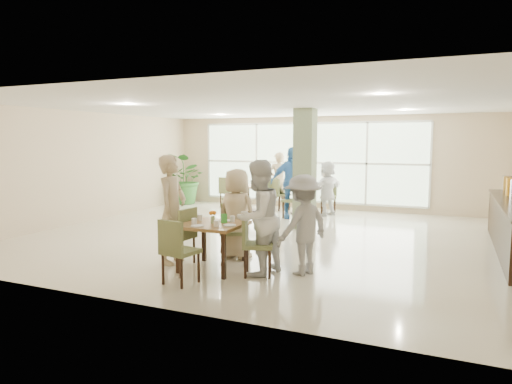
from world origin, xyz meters
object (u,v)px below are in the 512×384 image
at_px(round_table_left, 248,192).
at_px(teen_right, 258,218).
at_px(teen_left, 172,209).
at_px(teen_standing, 303,225).
at_px(potted_plant, 186,179).
at_px(teen_far, 237,214).
at_px(adult_a, 291,183).
at_px(adult_standing, 279,181).
at_px(main_table, 213,229).
at_px(adult_b, 327,188).
at_px(round_table_right, 301,193).

height_order(round_table_left, teen_right, teen_right).
bearing_deg(teen_left, teen_standing, -90.58).
bearing_deg(potted_plant, teen_far, -50.80).
bearing_deg(teen_far, adult_a, -74.33).
relative_size(adult_a, adult_standing, 1.10).
relative_size(main_table, adult_b, 0.62).
xyz_separation_m(adult_a, adult_standing, (-0.89, 1.41, -0.08)).
bearing_deg(adult_a, teen_left, -117.55).
bearing_deg(adult_a, round_table_left, 132.82).
relative_size(main_table, potted_plant, 0.57).
distance_m(main_table, adult_standing, 6.75).
height_order(main_table, round_table_left, same).
bearing_deg(adult_a, potted_plant, 139.17).
bearing_deg(teen_left, potted_plant, 23.65).
distance_m(round_table_left, potted_plant, 2.57).
bearing_deg(round_table_right, teen_left, -93.51).
bearing_deg(potted_plant, adult_b, -5.42).
bearing_deg(teen_far, adult_standing, -67.45).
height_order(main_table, adult_b, adult_b).
bearing_deg(teen_left, adult_b, -17.50).
xyz_separation_m(round_table_right, teen_far, (0.50, -5.19, 0.21)).
xyz_separation_m(round_table_right, adult_a, (-0.03, -0.79, 0.37)).
relative_size(teen_standing, adult_standing, 0.89).
bearing_deg(round_table_right, adult_b, -0.08).
bearing_deg(teen_far, teen_left, 48.07).
height_order(round_table_right, teen_standing, teen_standing).
bearing_deg(adult_a, main_table, -108.41).
bearing_deg(adult_b, teen_far, 21.04).
bearing_deg(main_table, teen_left, 173.33).
height_order(teen_far, teen_right, teen_right).
distance_m(adult_a, adult_b, 1.12).
bearing_deg(teen_right, teen_left, -76.04).
relative_size(teen_standing, adult_b, 1.02).
distance_m(round_table_right, potted_plant, 4.14).
bearing_deg(adult_a, adult_b, 21.89).
xyz_separation_m(round_table_right, teen_left, (-0.36, -5.90, 0.34)).
relative_size(adult_a, adult_b, 1.25).
relative_size(teen_right, adult_standing, 1.02).
xyz_separation_m(teen_left, adult_b, (1.11, 5.90, -0.15)).
bearing_deg(round_table_right, round_table_left, -176.38).
height_order(round_table_right, teen_left, teen_left).
bearing_deg(teen_left, adult_a, -10.63).
bearing_deg(teen_left, teen_right, -98.67).
bearing_deg(adult_a, teen_right, -100.11).
relative_size(round_table_right, teen_right, 0.63).
bearing_deg(main_table, adult_standing, 101.80).
bearing_deg(teen_left, round_table_right, -10.39).
xyz_separation_m(round_table_right, adult_b, (0.74, -0.00, 0.18)).
bearing_deg(main_table, potted_plant, 125.34).
height_order(potted_plant, teen_far, potted_plant).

